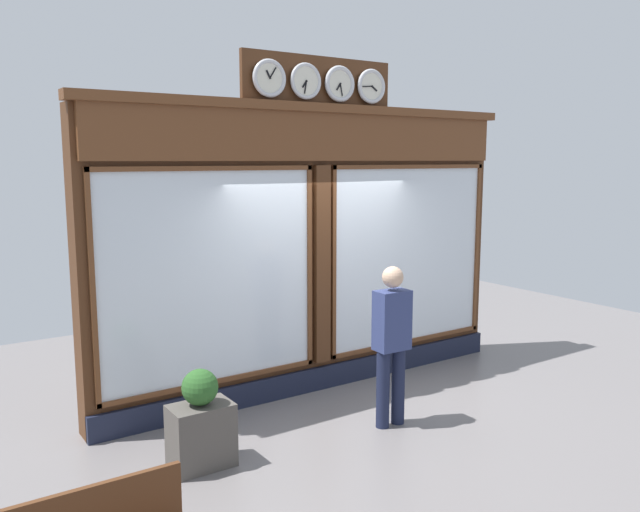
% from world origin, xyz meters
% --- Properties ---
extents(ground_plane, '(14.00, 14.00, 0.00)m').
position_xyz_m(ground_plane, '(0.00, 2.80, 0.00)').
color(ground_plane, slate).
extents(shop_facade, '(5.65, 0.42, 3.92)m').
position_xyz_m(shop_facade, '(-0.00, -0.12, 1.73)').
color(shop_facade, '#4C2B16').
rests_on(shop_facade, ground_plane).
extents(pedestrian, '(0.37, 0.23, 1.69)m').
position_xyz_m(pedestrian, '(0.00, 1.32, 0.93)').
color(pedestrian, '#191E38').
rests_on(pedestrian, ground_plane).
extents(planter_box, '(0.56, 0.36, 0.59)m').
position_xyz_m(planter_box, '(2.02, 1.07, 0.29)').
color(planter_box, '#4C4742').
rests_on(planter_box, ground_plane).
extents(planter_shrub, '(0.33, 0.33, 0.33)m').
position_xyz_m(planter_shrub, '(2.02, 1.07, 0.75)').
color(planter_shrub, '#285623').
rests_on(planter_shrub, planter_box).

